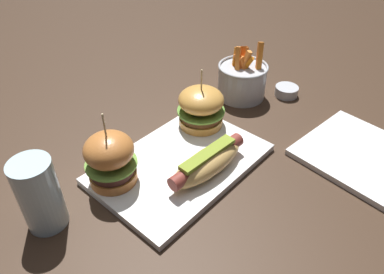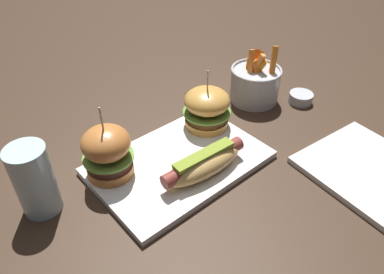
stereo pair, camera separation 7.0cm
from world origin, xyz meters
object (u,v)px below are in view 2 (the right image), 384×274
(water_glass, at_px, (35,180))
(side_plate, at_px, (367,169))
(platter_main, at_px, (179,163))
(slider_right, at_px, (207,108))
(fries_bucket, at_px, (255,83))
(slider_left, at_px, (107,152))
(sauce_ramekin, at_px, (301,98))
(hot_dog, at_px, (204,163))

(water_glass, bearing_deg, side_plate, -32.21)
(platter_main, distance_m, slider_right, 0.14)
(platter_main, distance_m, fries_bucket, 0.31)
(slider_left, height_order, sauce_ramekin, slider_left)
(platter_main, relative_size, slider_left, 2.27)
(water_glass, bearing_deg, platter_main, -16.05)
(platter_main, xyz_separation_m, side_plate, (0.26, -0.25, -0.00))
(hot_dog, relative_size, slider_left, 1.23)
(fries_bucket, bearing_deg, slider_right, -174.57)
(slider_right, distance_m, fries_bucket, 0.18)
(slider_left, relative_size, water_glass, 1.12)
(platter_main, height_order, slider_left, slider_left)
(hot_dog, bearing_deg, platter_main, 102.17)
(sauce_ramekin, height_order, side_plate, sauce_ramekin)
(platter_main, bearing_deg, slider_left, 154.52)
(slider_right, bearing_deg, side_plate, -64.59)
(slider_left, relative_size, slider_right, 1.10)
(slider_left, xyz_separation_m, sauce_ramekin, (0.49, -0.07, -0.05))
(sauce_ramekin, bearing_deg, slider_right, 164.94)
(slider_left, distance_m, side_plate, 0.49)
(water_glass, bearing_deg, fries_bucket, -0.23)
(water_glass, bearing_deg, slider_left, -6.40)
(sauce_ramekin, bearing_deg, side_plate, -115.19)
(slider_left, xyz_separation_m, water_glass, (-0.13, 0.01, -0.00))
(fries_bucket, xyz_separation_m, sauce_ramekin, (0.08, -0.08, -0.03))
(slider_left, height_order, fries_bucket, slider_left)
(hot_dog, xyz_separation_m, fries_bucket, (0.28, 0.13, 0.01))
(slider_left, xyz_separation_m, slider_right, (0.24, -0.00, -0.01))
(slider_right, distance_m, side_plate, 0.34)
(hot_dog, xyz_separation_m, sauce_ramekin, (0.36, 0.04, -0.02))
(hot_dog, distance_m, slider_left, 0.18)
(platter_main, xyz_separation_m, hot_dog, (0.01, -0.06, 0.03))
(platter_main, xyz_separation_m, sauce_ramekin, (0.37, -0.02, 0.01))
(slider_left, relative_size, fries_bucket, 1.03)
(hot_dog, bearing_deg, fries_bucket, 23.92)
(hot_dog, height_order, side_plate, hot_dog)
(platter_main, relative_size, water_glass, 2.53)
(hot_dog, xyz_separation_m, water_glass, (-0.26, 0.13, 0.03))
(side_plate, bearing_deg, slider_left, 141.25)
(fries_bucket, bearing_deg, hot_dog, -156.08)
(platter_main, distance_m, hot_dog, 0.07)
(side_plate, bearing_deg, hot_dog, 142.44)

